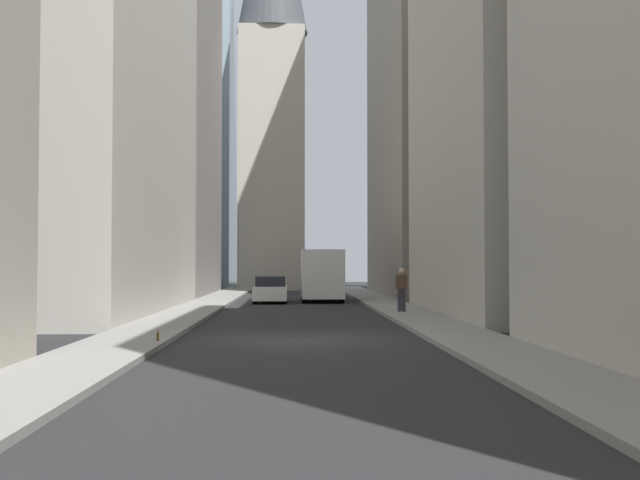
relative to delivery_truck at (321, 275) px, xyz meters
name	(u,v)px	position (x,y,z in m)	size (l,w,h in m)	color
ground_plane	(300,340)	(-21.64, 1.40, -1.46)	(135.00, 135.00, 0.00)	#262628
sidewalk_right	(134,338)	(-21.64, 5.90, -1.39)	(90.00, 2.20, 0.14)	gray
sidewalk_left	(464,337)	(-21.64, -3.10, -1.39)	(90.00, 2.20, 0.14)	gray
building_left_midfar	(558,51)	(-12.25, -9.20, 9.30)	(14.84, 10.00, 21.52)	#B7B2A5
building_left_far	(456,47)	(6.75, -9.20, 15.00)	(18.60, 10.00, 32.93)	gray
building_right_far	(135,121)	(7.30, 12.00, 10.01)	(14.89, 10.00, 22.94)	gray
glass_tower_distant	(166,4)	(31.11, 14.00, 26.13)	(19.36, 14.00, 55.17)	#9EB7C1
church_spire	(272,57)	(19.57, 3.32, 17.79)	(5.85, 5.85, 36.76)	beige
delivery_truck	(321,275)	(0.00, 0.00, 0.00)	(6.46, 2.25, 2.84)	silver
sedan_white	(271,290)	(-1.58, 2.80, -0.80)	(4.30, 1.78, 1.42)	silver
pedestrian	(402,288)	(-11.64, -2.83, -0.36)	(0.26, 0.44, 1.76)	#33333D
discarded_bottle	(158,337)	(-23.16, 5.00, -1.21)	(0.07, 0.07, 0.27)	brown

